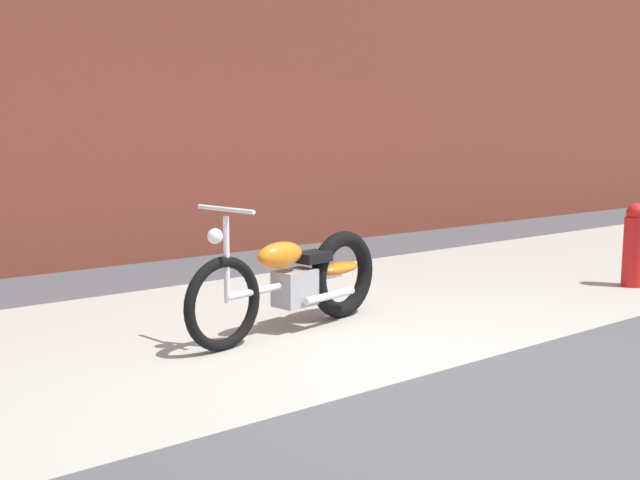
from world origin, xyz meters
TOP-DOWN VIEW (x-y plane):
  - ground_plane at (0.00, 0.00)m, footprint 80.00×80.00m
  - sidewalk_slab at (0.00, 1.75)m, footprint 36.00×3.50m
  - brick_building_wall at (0.00, 5.20)m, footprint 36.00×0.50m
  - motorcycle_orange at (-0.09, 1.41)m, footprint 1.99×0.64m
  - fire_hydrant at (3.50, 0.70)m, footprint 0.22×0.22m

SIDE VIEW (x-z plane):
  - ground_plane at x=0.00m, z-range 0.00..0.00m
  - sidewalk_slab at x=0.00m, z-range 0.00..0.01m
  - motorcycle_orange at x=-0.09m, z-range -0.12..0.91m
  - fire_hydrant at x=3.50m, z-range 0.00..0.84m
  - brick_building_wall at x=0.00m, z-range 0.00..5.16m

